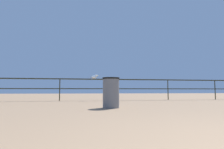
# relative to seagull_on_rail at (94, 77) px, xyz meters

# --- Properties ---
(pier_railing) EXTENTS (21.03, 0.05, 1.01)m
(pier_railing) POSITION_rel_seagull_on_rail_xyz_m (1.06, 0.01, -0.34)
(pier_railing) COLOR black
(pier_railing) RESTS_ON ground_plane
(seagull_on_rail) EXTENTS (0.40, 0.23, 0.19)m
(seagull_on_rail) POSITION_rel_seagull_on_rail_xyz_m (0.00, 0.00, 0.00)
(seagull_on_rail) COLOR white
(seagull_on_rail) RESTS_ON pier_railing
(trash_bin) EXTENTS (0.46, 0.46, 0.80)m
(trash_bin) POSITION_rel_seagull_on_rail_xyz_m (0.17, -3.91, -0.70)
(trash_bin) COLOR slate
(trash_bin) RESTS_ON ground_plane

